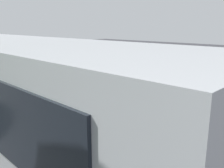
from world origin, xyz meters
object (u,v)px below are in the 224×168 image
at_px(parked_motorcycle_silver, 46,112).
at_px(traffic_cone, 151,88).
at_px(tour_bus, 10,104).
at_px(spectator_left, 82,103).
at_px(spectator_far_left, 109,108).
at_px(stunt_motorcycle, 111,77).
at_px(spectator_centre, 62,92).

distance_m(parked_motorcycle_silver, traffic_cone, 6.06).
bearing_deg(tour_bus, spectator_left, -84.82).
bearing_deg(spectator_far_left, tour_bus, 71.83).
height_order(tour_bus, spectator_left, tour_bus).
xyz_separation_m(spectator_left, stunt_motorcycle, (3.51, -5.09, -0.43)).
height_order(spectator_far_left, spectator_centre, spectator_centre).
height_order(spectator_centre, stunt_motorcycle, spectator_centre).
distance_m(spectator_left, parked_motorcycle_silver, 1.60).
relative_size(tour_bus, spectator_far_left, 6.07).
relative_size(spectator_far_left, traffic_cone, 2.83).
bearing_deg(spectator_centre, spectator_far_left, 177.69).
height_order(parked_motorcycle_silver, traffic_cone, parked_motorcycle_silver).
bearing_deg(parked_motorcycle_silver, spectator_centre, -79.65).
bearing_deg(traffic_cone, stunt_motorcycle, 9.36).
relative_size(tour_bus, parked_motorcycle_silver, 5.28).
bearing_deg(stunt_motorcycle, tour_bus, 116.18).
xyz_separation_m(spectator_far_left, traffic_cone, (2.12, -5.34, -0.76)).
distance_m(tour_bus, parked_motorcycle_silver, 2.80).
xyz_separation_m(spectator_left, traffic_cone, (1.01, -5.50, -0.74)).
bearing_deg(tour_bus, spectator_centre, -57.47).
bearing_deg(tour_bus, spectator_far_left, -108.17).
bearing_deg(stunt_motorcycle, traffic_cone, -170.64).
distance_m(spectator_left, stunt_motorcycle, 6.20).
relative_size(tour_bus, stunt_motorcycle, 5.56).
relative_size(tour_bus, spectator_centre, 6.05).
bearing_deg(spectator_left, spectator_far_left, -171.72).
xyz_separation_m(spectator_centre, traffic_cone, (-0.53, -5.24, -0.77)).
relative_size(stunt_motorcycle, traffic_cone, 3.10).
distance_m(spectator_centre, traffic_cone, 5.32).
height_order(tour_bus, traffic_cone, tour_bus).
relative_size(tour_bus, traffic_cone, 17.20).
xyz_separation_m(spectator_centre, parked_motorcycle_silver, (-0.15, 0.81, -0.60)).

